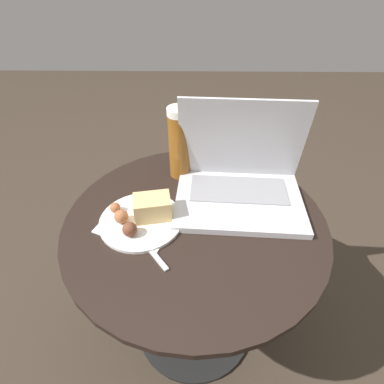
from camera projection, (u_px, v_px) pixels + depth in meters
name	position (u px, v px, depth m)	size (l,w,h in m)	color
ground_plane	(194.00, 323.00, 1.13)	(6.00, 6.00, 0.00)	#382D23
table	(195.00, 259.00, 0.89)	(0.68, 0.68, 0.55)	black
napkin	(137.00, 226.00, 0.76)	(0.22, 0.19, 0.00)	white
laptop	(240.00, 180.00, 0.83)	(0.36, 0.27, 0.26)	silver
beer_glass	(180.00, 143.00, 0.87)	(0.07, 0.07, 0.22)	brown
snack_plate	(144.00, 215.00, 0.77)	(0.21, 0.21, 0.07)	white
fork	(144.00, 242.00, 0.72)	(0.12, 0.15, 0.00)	#B2B2B7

